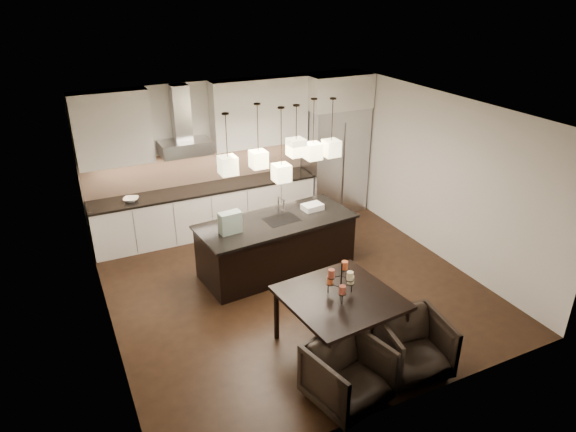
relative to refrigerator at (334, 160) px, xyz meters
name	(u,v)px	position (x,y,z in m)	size (l,w,h in m)	color
floor	(293,287)	(-2.10, -2.38, -1.08)	(5.50, 5.50, 0.02)	black
ceiling	(294,111)	(-2.10, -2.38, 1.73)	(5.50, 5.50, 0.02)	white
wall_back	(230,153)	(-2.10, 0.38, 0.32)	(5.50, 0.02, 2.80)	silver
wall_front	(412,303)	(-2.10, -5.14, 0.32)	(5.50, 0.02, 2.80)	silver
wall_left	(98,244)	(-4.86, -2.38, 0.32)	(0.02, 5.50, 2.80)	silver
wall_right	(440,177)	(0.66, -2.38, 0.32)	(0.02, 5.50, 2.80)	silver
refrigerator	(334,160)	(0.00, 0.00, 0.00)	(1.20, 0.72, 2.15)	#B7B7BA
fridge_panel	(337,91)	(0.00, 0.00, 1.40)	(1.26, 0.72, 0.65)	silver
lower_cabinets	(207,211)	(-2.73, 0.05, -0.64)	(4.21, 0.62, 0.88)	silver
countertop	(206,189)	(-2.73, 0.05, -0.17)	(4.21, 0.66, 0.04)	black
backsplash	(200,167)	(-2.73, 0.35, 0.16)	(4.21, 0.02, 0.63)	#D1AA8F
upper_cab_left	(112,129)	(-4.20, 0.19, 1.10)	(1.25, 0.35, 1.25)	silver
upper_cab_right	(260,112)	(-1.55, 0.19, 1.10)	(1.86, 0.35, 1.25)	silver
hood_canopy	(185,147)	(-3.03, 0.10, 0.65)	(0.90, 0.52, 0.24)	#B7B7BA
hood_chimney	(181,113)	(-3.03, 0.21, 1.24)	(0.30, 0.28, 0.96)	#B7B7BA
fruit_bowl	(131,199)	(-4.09, 0.00, -0.12)	(0.26, 0.26, 0.06)	silver
island_body	(276,246)	(-2.12, -1.78, -0.64)	(2.47, 0.99, 0.87)	black
island_top	(276,221)	(-2.12, -1.78, -0.18)	(2.55, 1.07, 0.04)	black
faucet	(278,206)	(-2.03, -1.68, 0.02)	(0.10, 0.24, 0.38)	silver
tote_bag	(230,223)	(-2.93, -1.87, 0.00)	(0.34, 0.18, 0.34)	#1F4B30
food_container	(312,207)	(-1.40, -1.66, -0.12)	(0.34, 0.24, 0.10)	silver
dining_table	(339,322)	(-2.22, -3.96, -0.67)	(1.35, 1.35, 0.81)	black
candelabra	(341,280)	(-2.22, -3.96, -0.03)	(0.39, 0.39, 0.47)	black
candle_a	(351,280)	(-2.07, -3.95, -0.07)	(0.08, 0.08, 0.11)	beige
candle_b	(330,280)	(-2.31, -3.84, -0.07)	(0.08, 0.08, 0.11)	#CD592B
candle_c	(342,290)	(-2.29, -4.10, -0.07)	(0.08, 0.08, 0.11)	#9C412F
candle_d	(345,265)	(-2.11, -3.86, 0.10)	(0.08, 0.08, 0.11)	#CD592B
candle_e	(331,273)	(-2.36, -3.95, 0.10)	(0.08, 0.08, 0.11)	#9C412F
candle_f	(350,276)	(-2.19, -4.10, 0.10)	(0.08, 0.08, 0.11)	beige
armchair_left	(348,374)	(-2.61, -4.81, -0.70)	(0.81, 0.83, 0.76)	black
armchair_right	(413,345)	(-1.62, -4.72, -0.70)	(0.80, 0.82, 0.75)	black
pendant_a	(228,165)	(-2.97, -2.04, 0.98)	(0.24, 0.24, 0.26)	beige
pendant_b	(258,159)	(-2.36, -1.68, 0.87)	(0.24, 0.24, 0.26)	beige
pendant_c	(296,147)	(-1.88, -2.01, 1.09)	(0.24, 0.24, 0.26)	beige
pendant_d	(313,151)	(-1.45, -1.74, 0.89)	(0.24, 0.24, 0.26)	beige
pendant_e	(331,148)	(-1.18, -1.84, 0.93)	(0.24, 0.24, 0.26)	beige
pendant_f	(281,173)	(-2.14, -2.04, 0.74)	(0.24, 0.24, 0.26)	beige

